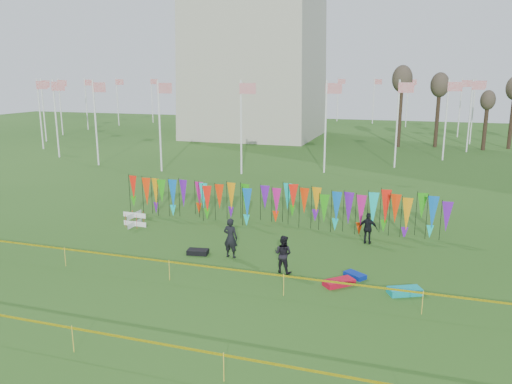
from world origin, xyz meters
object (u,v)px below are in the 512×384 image
(box_kite, at_px, (135,219))
(person_right, at_px, (368,228))
(kite_bag_teal, at_px, (405,291))
(person_mid, at_px, (283,254))
(kite_bag_red, at_px, (339,282))
(kite_bag_blue, at_px, (355,275))
(kite_bag_black, at_px, (198,252))
(person_left, at_px, (231,238))

(box_kite, distance_m, person_right, 12.92)
(person_right, relative_size, kite_bag_teal, 1.25)
(person_mid, relative_size, kite_bag_red, 1.31)
(kite_bag_teal, bearing_deg, kite_bag_blue, 152.11)
(box_kite, distance_m, kite_bag_teal, 15.58)
(person_right, bearing_deg, kite_bag_black, 31.67)
(person_mid, xyz_separation_m, kite_bag_teal, (5.12, -0.72, -0.71))
(person_right, distance_m, kite_bag_black, 8.64)
(box_kite, xyz_separation_m, kite_bag_red, (12.26, -4.63, -0.29))
(person_mid, bearing_deg, person_right, -110.19)
(person_mid, relative_size, kite_bag_blue, 1.82)
(person_left, relative_size, kite_bag_black, 1.93)
(person_mid, xyz_separation_m, kite_bag_blue, (3.06, 0.37, -0.74))
(box_kite, height_order, person_mid, person_mid)
(kite_bag_red, bearing_deg, person_right, 83.84)
(box_kite, xyz_separation_m, person_left, (6.92, -2.96, 0.54))
(person_right, bearing_deg, box_kite, 8.03)
(box_kite, bearing_deg, kite_bag_red, -20.69)
(box_kite, relative_size, person_left, 0.43)
(person_right, distance_m, kite_bag_red, 5.70)
(box_kite, distance_m, kite_bag_blue, 13.30)
(kite_bag_black, bearing_deg, box_kite, 149.88)
(box_kite, bearing_deg, person_mid, -22.27)
(kite_bag_teal, bearing_deg, kite_bag_black, 170.23)
(kite_bag_blue, xyz_separation_m, kite_bag_red, (-0.53, -1.01, 0.02))
(box_kite, xyz_separation_m, person_right, (12.87, 1.00, 0.40))
(person_left, height_order, kite_bag_teal, person_left)
(person_left, relative_size, person_right, 1.18)
(kite_bag_red, xyz_separation_m, kite_bag_black, (-6.99, 1.57, -0.00))
(person_mid, height_order, kite_bag_blue, person_mid)
(box_kite, distance_m, kite_bag_black, 6.10)
(kite_bag_blue, relative_size, kite_bag_red, 0.72)
(person_right, height_order, kite_bag_teal, person_right)
(kite_bag_blue, relative_size, kite_bag_teal, 0.71)
(person_left, xyz_separation_m, kite_bag_blue, (5.88, -0.66, -0.86))
(person_mid, xyz_separation_m, kite_bag_red, (2.53, -0.65, -0.72))
(kite_bag_black, bearing_deg, kite_bag_teal, -9.77)
(person_left, height_order, person_mid, person_left)
(person_mid, bearing_deg, person_left, -8.06)
(person_left, xyz_separation_m, kite_bag_red, (5.35, -1.67, -0.84))
(person_mid, distance_m, kite_bag_red, 2.71)
(box_kite, distance_m, person_mid, 10.52)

